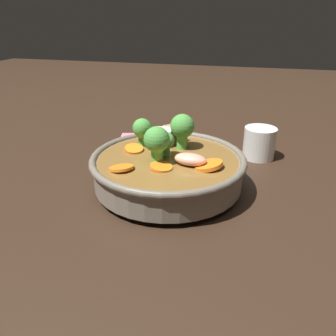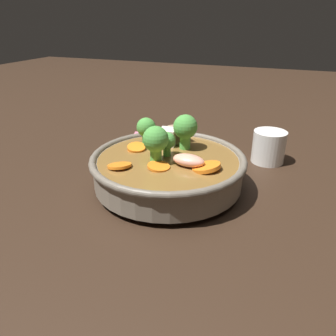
{
  "view_description": "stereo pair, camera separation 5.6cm",
  "coord_description": "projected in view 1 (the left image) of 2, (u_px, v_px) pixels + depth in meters",
  "views": [
    {
      "loc": [
        0.49,
        0.13,
        0.28
      ],
      "look_at": [
        0.0,
        0.0,
        0.04
      ],
      "focal_mm": 35.0,
      "sensor_mm": 36.0,
      "label": 1
    },
    {
      "loc": [
        0.47,
        0.18,
        0.28
      ],
      "look_at": [
        0.0,
        0.0,
        0.04
      ],
      "focal_mm": 35.0,
      "sensor_mm": 36.0,
      "label": 2
    }
  ],
  "objects": [
    {
      "name": "ground_plane",
      "position": [
        168.0,
        187.0,
        0.57
      ],
      "size": [
        3.0,
        3.0,
        0.0
      ],
      "primitive_type": "plane",
      "color": "black"
    },
    {
      "name": "stirfry_bowl",
      "position": [
        168.0,
        166.0,
        0.56
      ],
      "size": [
        0.26,
        0.26,
        0.12
      ],
      "color": "slate",
      "rests_on": "ground_plane"
    },
    {
      "name": "tea_cup",
      "position": [
        259.0,
        143.0,
        0.68
      ],
      "size": [
        0.07,
        0.07,
        0.06
      ],
      "color": "white",
      "rests_on": "ground_plane"
    },
    {
      "name": "napkin",
      "position": [
        135.0,
        141.0,
        0.78
      ],
      "size": [
        0.12,
        0.1,
        0.0
      ],
      "color": "#D16B84",
      "rests_on": "ground_plane"
    }
  ]
}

